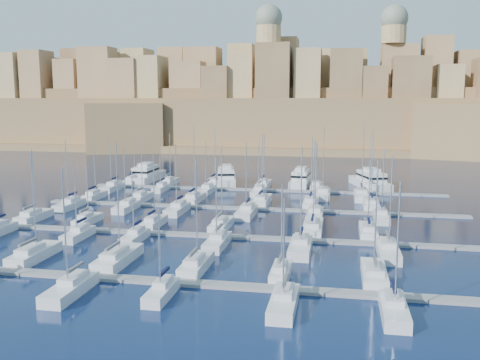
% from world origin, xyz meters
% --- Properties ---
extents(ground, '(600.00, 600.00, 0.00)m').
position_xyz_m(ground, '(0.00, 0.00, 0.00)').
color(ground, black).
rests_on(ground, ground).
extents(pontoon_near, '(84.00, 2.00, 0.40)m').
position_xyz_m(pontoon_near, '(0.00, -34.00, 0.20)').
color(pontoon_near, slate).
rests_on(pontoon_near, ground).
extents(pontoon_mid_near, '(84.00, 2.00, 0.40)m').
position_xyz_m(pontoon_mid_near, '(0.00, -12.00, 0.20)').
color(pontoon_mid_near, slate).
rests_on(pontoon_mid_near, ground).
extents(pontoon_mid_far, '(84.00, 2.00, 0.40)m').
position_xyz_m(pontoon_mid_far, '(0.00, 10.00, 0.20)').
color(pontoon_mid_far, slate).
rests_on(pontoon_mid_far, ground).
extents(pontoon_far, '(84.00, 2.00, 0.40)m').
position_xyz_m(pontoon_far, '(0.00, 32.00, 0.20)').
color(pontoon_far, slate).
rests_on(pontoon_far, ground).
extents(sailboat_1, '(2.95, 9.85, 15.10)m').
position_xyz_m(sailboat_1, '(-22.96, -28.20, 0.76)').
color(sailboat_1, silver).
rests_on(sailboat_1, ground).
extents(sailboat_2, '(3.19, 10.64, 16.67)m').
position_xyz_m(sailboat_2, '(-10.96, -27.81, 0.78)').
color(sailboat_2, silver).
rests_on(sailboat_2, ground).
extents(sailboat_3, '(2.71, 9.04, 14.33)m').
position_xyz_m(sailboat_3, '(0.05, -28.60, 0.75)').
color(sailboat_3, silver).
rests_on(sailboat_3, ground).
extents(sailboat_4, '(2.24, 7.47, 11.81)m').
position_xyz_m(sailboat_4, '(11.03, -29.36, 0.71)').
color(sailboat_4, silver).
rests_on(sailboat_4, ground).
extents(sailboat_5, '(2.89, 9.63, 14.89)m').
position_xyz_m(sailboat_5, '(22.24, -28.30, 0.76)').
color(sailboat_5, silver).
rests_on(sailboat_5, ground).
extents(sailboat_8, '(2.77, 9.25, 14.68)m').
position_xyz_m(sailboat_8, '(-11.53, -39.51, 0.75)').
color(sailboat_8, silver).
rests_on(sailboat_8, ground).
extents(sailboat_9, '(2.16, 7.19, 10.40)m').
position_xyz_m(sailboat_9, '(-1.17, -38.50, 0.70)').
color(sailboat_9, silver).
rests_on(sailboat_9, ground).
extents(sailboat_10, '(2.65, 8.85, 12.24)m').
position_xyz_m(sailboat_10, '(12.42, -39.31, 0.73)').
color(sailboat_10, silver).
rests_on(sailboat_10, ground).
extents(sailboat_11, '(2.57, 8.56, 14.15)m').
position_xyz_m(sailboat_11, '(23.57, -39.17, 0.74)').
color(sailboat_11, silver).
rests_on(sailboat_11, ground).
extents(sailboat_12, '(2.72, 9.06, 13.14)m').
position_xyz_m(sailboat_12, '(-36.30, -6.58, 0.74)').
color(sailboat_12, silver).
rests_on(sailboat_12, ground).
extents(sailboat_13, '(2.32, 7.74, 10.47)m').
position_xyz_m(sailboat_13, '(-25.58, -7.23, 0.70)').
color(sailboat_13, silver).
rests_on(sailboat_13, ground).
extents(sailboat_14, '(2.41, 8.05, 12.92)m').
position_xyz_m(sailboat_14, '(-13.35, -7.08, 0.73)').
color(sailboat_14, silver).
rests_on(sailboat_14, ground).
extents(sailboat_15, '(2.73, 9.08, 14.25)m').
position_xyz_m(sailboat_15, '(-1.60, -6.57, 0.75)').
color(sailboat_15, silver).
rests_on(sailboat_15, ground).
extents(sailboat_16, '(3.09, 10.30, 15.49)m').
position_xyz_m(sailboat_16, '(13.72, -5.97, 0.77)').
color(sailboat_16, silver).
rests_on(sailboat_16, ground).
extents(sailboat_17, '(2.72, 9.07, 12.52)m').
position_xyz_m(sailboat_17, '(22.57, -6.58, 0.73)').
color(sailboat_17, silver).
rests_on(sailboat_17, ground).
extents(sailboat_19, '(2.34, 7.78, 12.75)m').
position_xyz_m(sailboat_19, '(-22.31, -16.79, 0.72)').
color(sailboat_19, silver).
rests_on(sailboat_19, ground).
extents(sailboat_20, '(2.31, 7.69, 11.30)m').
position_xyz_m(sailboat_20, '(-12.93, -16.74, 0.71)').
color(sailboat_20, silver).
rests_on(sailboat_20, ground).
extents(sailboat_21, '(2.66, 8.88, 13.59)m').
position_xyz_m(sailboat_21, '(0.23, -17.33, 0.74)').
color(sailboat_21, silver).
rests_on(sailboat_21, ground).
extents(sailboat_22, '(3.00, 9.99, 15.55)m').
position_xyz_m(sailboat_22, '(12.59, -17.87, 0.76)').
color(sailboat_22, silver).
rests_on(sailboat_22, ground).
extents(sailboat_23, '(2.88, 9.59, 14.36)m').
position_xyz_m(sailboat_23, '(24.77, -17.68, 0.75)').
color(sailboat_23, silver).
rests_on(sailboat_23, ground).
extents(sailboat_24, '(2.45, 8.17, 12.74)m').
position_xyz_m(sailboat_24, '(-34.90, 14.98, 0.73)').
color(sailboat_24, silver).
rests_on(sailboat_24, ground).
extents(sailboat_25, '(2.54, 8.46, 13.98)m').
position_xyz_m(sailboat_25, '(-24.06, 15.12, 0.74)').
color(sailboat_25, silver).
rests_on(sailboat_25, ground).
extents(sailboat_26, '(2.93, 9.78, 16.24)m').
position_xyz_m(sailboat_26, '(-12.58, 15.77, 0.77)').
color(sailboat_26, silver).
rests_on(sailboat_26, ground).
extents(sailboat_27, '(3.07, 10.22, 14.86)m').
position_xyz_m(sailboat_27, '(2.01, 15.99, 0.76)').
color(sailboat_27, silver).
rests_on(sailboat_27, ground).
extents(sailboat_28, '(2.89, 9.62, 14.38)m').
position_xyz_m(sailboat_28, '(12.23, 15.69, 0.75)').
color(sailboat_28, silver).
rests_on(sailboat_28, ground).
extents(sailboat_29, '(3.23, 10.75, 17.14)m').
position_xyz_m(sailboat_29, '(24.21, 16.25, 0.78)').
color(sailboat_29, silver).
rests_on(sailboat_29, ground).
extents(sailboat_30, '(2.73, 9.11, 14.15)m').
position_xyz_m(sailboat_30, '(-35.25, 4.56, 0.74)').
color(sailboat_30, silver).
rests_on(sailboat_30, ground).
extents(sailboat_31, '(2.65, 8.83, 12.79)m').
position_xyz_m(sailboat_31, '(-23.18, 4.70, 0.73)').
color(sailboat_31, silver).
rests_on(sailboat_31, ground).
extents(sailboat_32, '(2.80, 9.35, 13.73)m').
position_xyz_m(sailboat_32, '(-12.70, 4.44, 0.74)').
color(sailboat_32, silver).
rests_on(sailboat_32, ground).
extents(sailboat_33, '(2.95, 9.83, 14.15)m').
position_xyz_m(sailboat_33, '(0.89, 4.21, 0.75)').
color(sailboat_33, silver).
rests_on(sailboat_33, ground).
extents(sailboat_34, '(2.78, 9.27, 14.13)m').
position_xyz_m(sailboat_34, '(13.59, 4.48, 0.75)').
color(sailboat_34, silver).
rests_on(sailboat_34, ground).
extents(sailboat_35, '(2.57, 8.57, 13.37)m').
position_xyz_m(sailboat_35, '(25.44, 4.82, 0.73)').
color(sailboat_35, silver).
rests_on(sailboat_35, ground).
extents(sailboat_36, '(2.68, 8.94, 14.00)m').
position_xyz_m(sailboat_36, '(-34.69, 37.36, 0.74)').
color(sailboat_36, silver).
rests_on(sailboat_36, ground).
extents(sailboat_37, '(2.53, 8.42, 13.27)m').
position_xyz_m(sailboat_37, '(-24.91, 37.10, 0.73)').
color(sailboat_37, silver).
rests_on(sailboat_37, ground).
extents(sailboat_38, '(2.98, 9.95, 14.74)m').
position_xyz_m(sailboat_38, '(-13.29, 37.85, 0.76)').
color(sailboat_38, silver).
rests_on(sailboat_38, ground).
extents(sailboat_39, '(2.85, 9.51, 13.16)m').
position_xyz_m(sailboat_39, '(-0.69, 37.64, 0.74)').
color(sailboat_39, silver).
rests_on(sailboat_39, ground).
extents(sailboat_40, '(2.55, 8.50, 11.67)m').
position_xyz_m(sailboat_40, '(12.29, 37.14, 0.72)').
color(sailboat_40, silver).
rests_on(sailboat_40, ground).
extents(sailboat_41, '(2.60, 8.67, 13.83)m').
position_xyz_m(sailboat_41, '(24.89, 37.23, 0.74)').
color(sailboat_41, silver).
rests_on(sailboat_41, ground).
extents(sailboat_42, '(2.83, 9.44, 13.66)m').
position_xyz_m(sailboat_42, '(-35.78, 26.40, 0.74)').
color(sailboat_42, silver).
rests_on(sailboat_42, ground).
extents(sailboat_43, '(2.26, 7.54, 11.81)m').
position_xyz_m(sailboat_43, '(-23.86, 27.33, 0.71)').
color(sailboat_43, silver).
rests_on(sailboat_43, ground).
extents(sailboat_44, '(2.63, 8.77, 12.80)m').
position_xyz_m(sailboat_44, '(-12.57, 26.73, 0.73)').
color(sailboat_44, silver).
rests_on(sailboat_44, ground).
extents(sailboat_45, '(2.69, 8.96, 12.59)m').
position_xyz_m(sailboat_45, '(-0.23, 26.63, 0.73)').
color(sailboat_45, silver).
rests_on(sailboat_45, ground).
extents(sailboat_46, '(3.20, 10.65, 16.21)m').
position_xyz_m(sailboat_46, '(14.26, 25.80, 0.78)').
color(sailboat_46, silver).
rests_on(sailboat_46, ground).
extents(sailboat_47, '(3.17, 10.56, 16.72)m').
position_xyz_m(sailboat_47, '(22.70, 25.85, 0.78)').
color(sailboat_47, silver).
rests_on(sailboat_47, ground).
extents(motor_yacht_a, '(5.19, 16.95, 5.25)m').
position_xyz_m(motor_yacht_a, '(-32.89, 41.63, 1.73)').
color(motor_yacht_a, silver).
rests_on(motor_yacht_a, ground).
extents(motor_yacht_b, '(7.99, 16.72, 5.25)m').
position_xyz_m(motor_yacht_b, '(-11.00, 41.23, 1.73)').
color(motor_yacht_b, silver).
rests_on(motor_yacht_b, ground).
extents(motor_yacht_c, '(5.19, 14.57, 5.25)m').
position_xyz_m(motor_yacht_c, '(8.41, 40.38, 1.73)').
color(motor_yacht_c, silver).
rests_on(motor_yacht_c, ground).
extents(motor_yacht_d, '(10.14, 17.78, 5.25)m').
position_xyz_m(motor_yacht_d, '(25.39, 41.70, 1.73)').
color(motor_yacht_d, silver).
rests_on(motor_yacht_d, ground).
extents(fortified_city, '(460.00, 108.95, 59.52)m').
position_xyz_m(fortified_city, '(-0.19, 155.26, 14.74)').
color(fortified_city, brown).
rests_on(fortified_city, ground).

